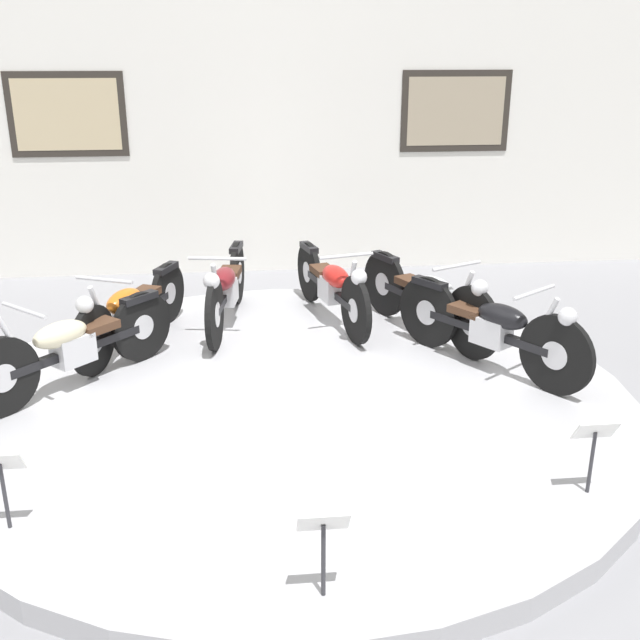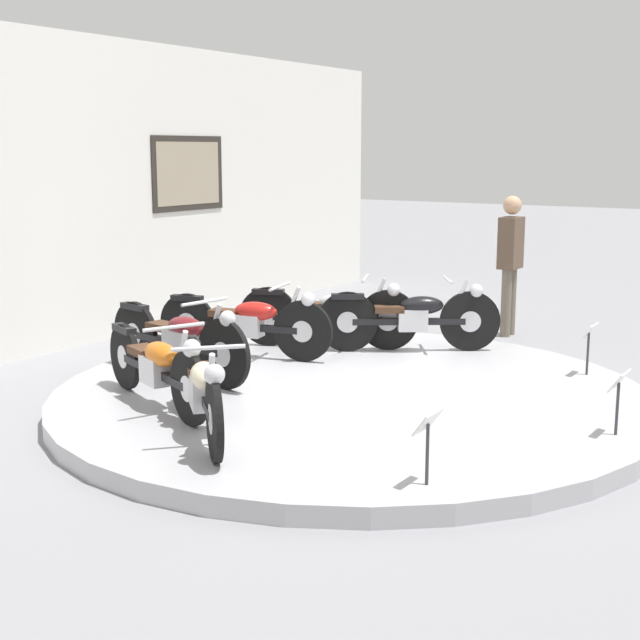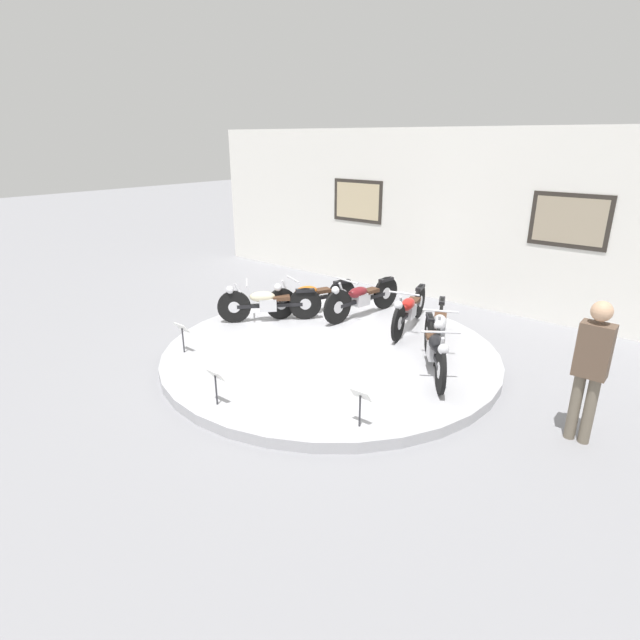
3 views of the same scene
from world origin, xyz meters
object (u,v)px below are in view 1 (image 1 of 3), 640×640
motorcycle_red (332,285)px  info_placard_front_centre (323,534)px  motorcycle_black (492,326)px  motorcycle_cream (72,344)px  info_placard_front_right (594,440)px  info_placard_front_left (1,472)px  motorcycle_silver (428,297)px  motorcycle_maroon (226,287)px  motorcycle_orange (131,309)px

motorcycle_red → info_placard_front_centre: motorcycle_red is taller
motorcycle_black → motorcycle_cream: bearing=180.0°
info_placard_front_centre → info_placard_front_right: 1.92m
motorcycle_cream → info_placard_front_left: size_ratio=2.91×
motorcycle_silver → motorcycle_black: size_ratio=1.10×
motorcycle_cream → motorcycle_maroon: bearing=47.8°
info_placard_front_left → info_placard_front_right: (3.52, 0.00, 0.00)m
motorcycle_maroon → info_placard_front_left: bearing=-110.5°
motorcycle_maroon → motorcycle_cream: bearing=-132.2°
motorcycle_red → info_placard_front_centre: 4.08m
motorcycle_cream → motorcycle_maroon: size_ratio=0.74×
motorcycle_orange → motorcycle_silver: 2.79m
motorcycle_silver → info_placard_front_left: motorcycle_silver is taller
motorcycle_silver → motorcycle_red: bearing=149.3°
motorcycle_orange → info_placard_front_left: bearing=-97.5°
info_placard_front_right → motorcycle_maroon: bearing=124.9°
info_placard_front_left → info_placard_front_centre: same height
motorcycle_red → motorcycle_maroon: bearing=180.0°
motorcycle_maroon → motorcycle_silver: (1.92, -0.51, 0.00)m
motorcycle_orange → motorcycle_black: 3.24m
motorcycle_orange → motorcycle_red: motorcycle_red is taller
motorcycle_red → motorcycle_silver: (0.86, -0.51, 0.01)m
info_placard_front_left → motorcycle_orange: bearing=82.5°
motorcycle_cream → motorcycle_black: bearing=-0.0°
motorcycle_orange → info_placard_front_centre: (1.39, -3.53, -0.01)m
motorcycle_cream → info_placard_front_centre: (1.75, -2.70, -0.01)m
motorcycle_cream → info_placard_front_centre: motorcycle_cream is taller
motorcycle_maroon → motorcycle_black: size_ratio=1.19×
motorcycle_orange → motorcycle_maroon: motorcycle_maroon is taller
motorcycle_maroon → info_placard_front_right: bearing=-55.1°
motorcycle_orange → motorcycle_red: size_ratio=0.94×
motorcycle_black → info_placard_front_centre: motorcycle_black is taller
info_placard_front_left → motorcycle_maroon: bearing=69.5°
motorcycle_black → motorcycle_silver: bearing=112.8°
info_placard_front_centre → info_placard_front_right: size_ratio=1.00×
motorcycle_cream → info_placard_front_centre: size_ratio=2.91×
motorcycle_maroon → motorcycle_black: motorcycle_maroon is taller
motorcycle_orange → info_placard_front_left: 2.79m
info_placard_front_centre → info_placard_front_right: bearing=23.4°
motorcycle_red → info_placard_front_left: (-2.29, -3.28, -0.02)m
motorcycle_maroon → motorcycle_red: motorcycle_maroon is taller
motorcycle_silver → info_placard_front_left: 4.19m
info_placard_front_left → motorcycle_silver: bearing=41.3°
info_placard_front_left → info_placard_front_right: bearing=0.0°
motorcycle_orange → motorcycle_black: bearing=-14.9°
motorcycle_cream → motorcycle_red: bearing=30.5°
motorcycle_maroon → info_placard_front_left: (-1.23, -3.28, -0.03)m
motorcycle_cream → motorcycle_red: 2.65m
motorcycle_red → info_placard_front_left: bearing=-124.9°
motorcycle_red → motorcycle_silver: size_ratio=1.05×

